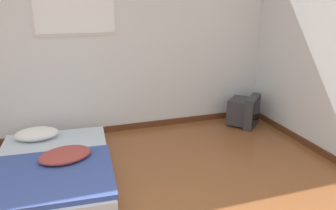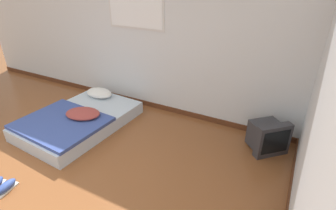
% 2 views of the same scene
% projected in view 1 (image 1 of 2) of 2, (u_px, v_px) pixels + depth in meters
% --- Properties ---
extents(wall_back, '(8.00, 0.08, 2.60)m').
position_uv_depth(wall_back, '(75.00, 44.00, 4.32)').
color(wall_back, silver).
rests_on(wall_back, ground_plane).
extents(mattress_bed, '(1.33, 1.87, 0.35)m').
position_uv_depth(mattress_bed, '(52.00, 169.00, 3.51)').
color(mattress_bed, silver).
rests_on(mattress_bed, ground_plane).
extents(crt_tv, '(0.59, 0.59, 0.47)m').
position_uv_depth(crt_tv, '(244.00, 111.00, 5.00)').
color(crt_tv, '#333338').
rests_on(crt_tv, ground_plane).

